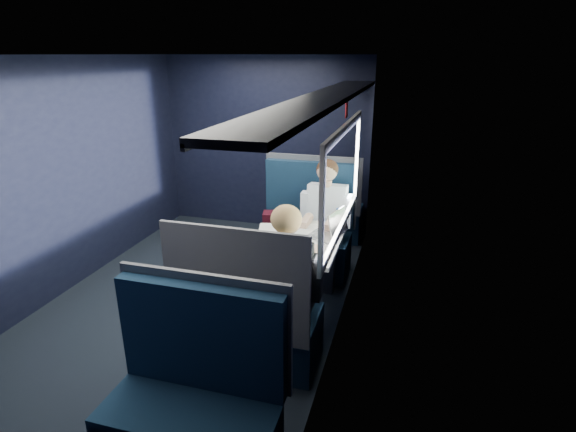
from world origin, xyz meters
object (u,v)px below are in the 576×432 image
(seat_row_front, at_px, (322,209))
(woman, at_px, (288,277))
(seat_bay_near, at_px, (304,235))
(laptop, at_px, (331,229))
(table, at_px, (302,247))
(man, at_px, (325,217))
(bottle_small, at_px, (338,222))
(cup, at_px, (342,221))
(seat_bay_far, at_px, (250,320))
(seat_row_back, at_px, (194,408))

(seat_row_front, xyz_separation_m, woman, (0.25, -2.50, 0.32))
(seat_bay_near, distance_m, laptop, 0.92)
(seat_bay_near, bearing_deg, table, -77.37)
(seat_bay_near, relative_size, laptop, 3.25)
(man, relative_size, bottle_small, 5.57)
(woman, distance_m, cup, 1.15)
(seat_bay_far, bearing_deg, laptop, 67.89)
(table, relative_size, cup, 10.14)
(cup, bearing_deg, bottle_small, -94.22)
(table, xyz_separation_m, woman, (0.07, -0.71, 0.06))
(table, bearing_deg, man, 84.48)
(cup, bearing_deg, seat_bay_near, 137.10)
(table, distance_m, woman, 0.71)
(man, bearing_deg, seat_bay_near, 147.00)
(bottle_small, bearing_deg, seat_bay_near, 127.10)
(seat_bay_near, height_order, laptop, seat_bay_near)
(seat_row_front, xyz_separation_m, cup, (0.47, -1.38, 0.38))
(seat_bay_near, bearing_deg, woman, -80.56)
(laptop, bearing_deg, seat_row_front, 104.12)
(seat_bay_far, relative_size, cup, 12.78)
(seat_row_back, height_order, man, man)
(seat_row_front, distance_m, bottle_small, 1.67)
(woman, height_order, bottle_small, woman)
(seat_bay_near, relative_size, seat_bay_far, 1.00)
(seat_row_back, distance_m, woman, 1.16)
(seat_bay_near, bearing_deg, man, -33.00)
(table, relative_size, laptop, 2.58)
(woman, relative_size, bottle_small, 5.57)
(seat_bay_far, xyz_separation_m, seat_row_front, (0.00, 2.67, -0.00))
(seat_bay_far, xyz_separation_m, bottle_small, (0.46, 1.12, 0.43))
(man, xyz_separation_m, laptop, (0.16, -0.55, 0.09))
(seat_bay_near, bearing_deg, seat_bay_far, -89.60)
(seat_bay_near, height_order, man, man)
(seat_row_front, height_order, laptop, seat_row_front)
(table, distance_m, man, 0.70)
(seat_row_front, height_order, cup, seat_row_front)
(laptop, bearing_deg, seat_bay_far, -112.11)
(table, distance_m, laptop, 0.31)
(woman, bearing_deg, seat_row_front, 95.70)
(seat_row_back, distance_m, bottle_small, 2.14)
(woman, bearing_deg, seat_row_back, -102.93)
(man, bearing_deg, woman, -90.00)
(cup, bearing_deg, table, -124.55)
(cup, bearing_deg, seat_row_back, -102.01)
(seat_bay_near, relative_size, bottle_small, 5.31)
(table, distance_m, seat_bay_far, 0.93)
(seat_row_back, relative_size, woman, 0.88)
(table, height_order, seat_bay_near, seat_bay_near)
(cup, bearing_deg, seat_row_front, 108.90)
(seat_bay_near, height_order, seat_bay_far, same)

